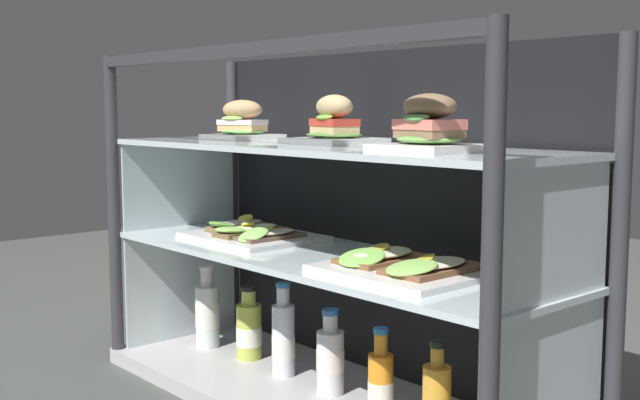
{
  "coord_description": "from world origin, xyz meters",
  "views": [
    {
      "loc": [
        1.41,
        -1.24,
        0.73
      ],
      "look_at": [
        0.0,
        0.0,
        0.51
      ],
      "focal_mm": 44.58,
      "sensor_mm": 36.0,
      "label": 1
    }
  ],
  "objects_px": {
    "plated_roll_sandwich_mid_right": "(334,126)",
    "juice_bottle_front_right_end": "(330,359)",
    "plated_roll_sandwich_far_right": "(429,129)",
    "juice_bottle_front_second": "(249,330)",
    "plated_roll_sandwich_right_of_center": "(242,124)",
    "juice_bottle_back_center": "(283,338)",
    "juice_bottle_front_left_end": "(381,383)",
    "open_sandwich_tray_mid_left": "(402,266)",
    "juice_bottle_back_left": "(208,313)",
    "open_sandwich_tray_center": "(251,233)"
  },
  "relations": [
    {
      "from": "open_sandwich_tray_mid_left",
      "to": "juice_bottle_back_center",
      "type": "xyz_separation_m",
      "value": [
        -0.44,
        0.03,
        -0.26
      ]
    },
    {
      "from": "plated_roll_sandwich_right_of_center",
      "to": "juice_bottle_front_second",
      "type": "relative_size",
      "value": 0.85
    },
    {
      "from": "plated_roll_sandwich_far_right",
      "to": "open_sandwich_tray_mid_left",
      "type": "height_order",
      "value": "plated_roll_sandwich_far_right"
    },
    {
      "from": "plated_roll_sandwich_right_of_center",
      "to": "juice_bottle_front_second",
      "type": "xyz_separation_m",
      "value": [
        0.04,
        -0.02,
        -0.57
      ]
    },
    {
      "from": "open_sandwich_tray_mid_left",
      "to": "plated_roll_sandwich_far_right",
      "type": "bearing_deg",
      "value": -19.52
    },
    {
      "from": "juice_bottle_front_right_end",
      "to": "juice_bottle_back_center",
      "type": "bearing_deg",
      "value": -179.16
    },
    {
      "from": "juice_bottle_back_left",
      "to": "juice_bottle_front_right_end",
      "type": "bearing_deg",
      "value": 0.98
    },
    {
      "from": "open_sandwich_tray_center",
      "to": "plated_roll_sandwich_far_right",
      "type": "bearing_deg",
      "value": -5.22
    },
    {
      "from": "plated_roll_sandwich_far_right",
      "to": "juice_bottle_back_left",
      "type": "xyz_separation_m",
      "value": [
        -0.88,
        0.06,
        -0.55
      ]
    },
    {
      "from": "open_sandwich_tray_mid_left",
      "to": "juice_bottle_front_right_end",
      "type": "bearing_deg",
      "value": 173.63
    },
    {
      "from": "juice_bottle_back_left",
      "to": "plated_roll_sandwich_mid_right",
      "type": "bearing_deg",
      "value": 5.93
    },
    {
      "from": "juice_bottle_back_left",
      "to": "juice_bottle_back_center",
      "type": "bearing_deg",
      "value": 1.06
    },
    {
      "from": "plated_roll_sandwich_mid_right",
      "to": "juice_bottle_back_left",
      "type": "distance_m",
      "value": 0.74
    },
    {
      "from": "plated_roll_sandwich_right_of_center",
      "to": "open_sandwich_tray_mid_left",
      "type": "bearing_deg",
      "value": -5.25
    },
    {
      "from": "plated_roll_sandwich_far_right",
      "to": "juice_bottle_front_right_end",
      "type": "distance_m",
      "value": 0.67
    },
    {
      "from": "juice_bottle_back_left",
      "to": "juice_bottle_front_right_end",
      "type": "relative_size",
      "value": 1.14
    },
    {
      "from": "plated_roll_sandwich_far_right",
      "to": "plated_roll_sandwich_mid_right",
      "type": "bearing_deg",
      "value": 164.89
    },
    {
      "from": "open_sandwich_tray_mid_left",
      "to": "juice_bottle_front_second",
      "type": "bearing_deg",
      "value": 175.97
    },
    {
      "from": "open_sandwich_tray_mid_left",
      "to": "plated_roll_sandwich_right_of_center",
      "type": "bearing_deg",
      "value": 174.75
    },
    {
      "from": "plated_roll_sandwich_far_right",
      "to": "juice_bottle_front_left_end",
      "type": "xyz_separation_m",
      "value": [
        -0.18,
        0.05,
        -0.57
      ]
    },
    {
      "from": "juice_bottle_back_center",
      "to": "juice_bottle_front_left_end",
      "type": "height_order",
      "value": "juice_bottle_back_center"
    },
    {
      "from": "plated_roll_sandwich_mid_right",
      "to": "open_sandwich_tray_center",
      "type": "height_order",
      "value": "plated_roll_sandwich_mid_right"
    },
    {
      "from": "open_sandwich_tray_center",
      "to": "juice_bottle_front_right_end",
      "type": "distance_m",
      "value": 0.42
    },
    {
      "from": "plated_roll_sandwich_far_right",
      "to": "juice_bottle_front_second",
      "type": "bearing_deg",
      "value": 173.71
    },
    {
      "from": "juice_bottle_back_left",
      "to": "juice_bottle_front_right_end",
      "type": "distance_m",
      "value": 0.52
    },
    {
      "from": "juice_bottle_front_left_end",
      "to": "plated_roll_sandwich_mid_right",
      "type": "bearing_deg",
      "value": 166.66
    },
    {
      "from": "juice_bottle_front_right_end",
      "to": "plated_roll_sandwich_mid_right",
      "type": "bearing_deg",
      "value": 128.77
    },
    {
      "from": "juice_bottle_front_second",
      "to": "plated_roll_sandwich_mid_right",
      "type": "bearing_deg",
      "value": 4.93
    },
    {
      "from": "juice_bottle_back_left",
      "to": "juice_bottle_front_second",
      "type": "xyz_separation_m",
      "value": [
        0.17,
        0.02,
        -0.02
      ]
    },
    {
      "from": "plated_roll_sandwich_far_right",
      "to": "juice_bottle_front_right_end",
      "type": "bearing_deg",
      "value": 169.85
    },
    {
      "from": "juice_bottle_back_center",
      "to": "juice_bottle_front_right_end",
      "type": "distance_m",
      "value": 0.18
    },
    {
      "from": "juice_bottle_back_left",
      "to": "juice_bottle_front_left_end",
      "type": "distance_m",
      "value": 0.7
    },
    {
      "from": "plated_roll_sandwich_far_right",
      "to": "juice_bottle_back_left",
      "type": "height_order",
      "value": "plated_roll_sandwich_far_right"
    },
    {
      "from": "plated_roll_sandwich_mid_right",
      "to": "juice_bottle_front_left_end",
      "type": "bearing_deg",
      "value": -13.34
    },
    {
      "from": "plated_roll_sandwich_mid_right",
      "to": "plated_roll_sandwich_far_right",
      "type": "distance_m",
      "value": 0.41
    },
    {
      "from": "plated_roll_sandwich_far_right",
      "to": "juice_bottle_front_right_end",
      "type": "xyz_separation_m",
      "value": [
        -0.36,
        0.06,
        -0.56
      ]
    },
    {
      "from": "plated_roll_sandwich_mid_right",
      "to": "juice_bottle_front_right_end",
      "type": "xyz_separation_m",
      "value": [
        0.03,
        -0.04,
        -0.56
      ]
    },
    {
      "from": "juice_bottle_front_right_end",
      "to": "juice_bottle_back_left",
      "type": "bearing_deg",
      "value": -179.02
    },
    {
      "from": "juice_bottle_front_right_end",
      "to": "juice_bottle_front_second",
      "type": "bearing_deg",
      "value": 177.7
    },
    {
      "from": "juice_bottle_front_second",
      "to": "juice_bottle_front_left_end",
      "type": "xyz_separation_m",
      "value": [
        0.53,
        -0.02,
        -0.0
      ]
    },
    {
      "from": "juice_bottle_front_second",
      "to": "juice_bottle_front_left_end",
      "type": "relative_size",
      "value": 1.0
    },
    {
      "from": "plated_roll_sandwich_right_of_center",
      "to": "juice_bottle_back_left",
      "type": "xyz_separation_m",
      "value": [
        -0.12,
        -0.04,
        -0.55
      ]
    },
    {
      "from": "plated_roll_sandwich_far_right",
      "to": "juice_bottle_back_center",
      "type": "distance_m",
      "value": 0.77
    },
    {
      "from": "plated_roll_sandwich_mid_right",
      "to": "juice_bottle_front_right_end",
      "type": "relative_size",
      "value": 0.93
    },
    {
      "from": "plated_roll_sandwich_right_of_center",
      "to": "juice_bottle_front_right_end",
      "type": "height_order",
      "value": "plated_roll_sandwich_right_of_center"
    },
    {
      "from": "juice_bottle_front_second",
      "to": "juice_bottle_back_center",
      "type": "bearing_deg",
      "value": -5.54
    },
    {
      "from": "juice_bottle_front_left_end",
      "to": "plated_roll_sandwich_right_of_center",
      "type": "bearing_deg",
      "value": 175.97
    },
    {
      "from": "open_sandwich_tray_center",
      "to": "plated_roll_sandwich_mid_right",
      "type": "bearing_deg",
      "value": 8.9
    },
    {
      "from": "open_sandwich_tray_center",
      "to": "plated_roll_sandwich_right_of_center",
      "type": "bearing_deg",
      "value": 157.23
    },
    {
      "from": "plated_roll_sandwich_mid_right",
      "to": "open_sandwich_tray_mid_left",
      "type": "bearing_deg",
      "value": -13.57
    }
  ]
}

